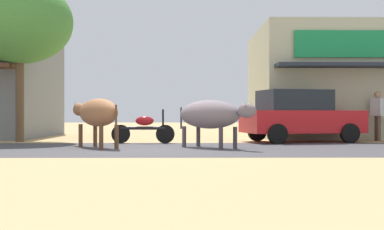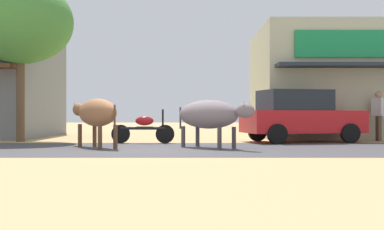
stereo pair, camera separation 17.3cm
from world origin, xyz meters
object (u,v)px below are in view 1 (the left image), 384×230
at_px(parked_motorcycle, 144,128).
at_px(cow_near_brown, 97,113).
at_px(pedestrian_by_shop, 378,112).
at_px(cow_far_dark, 211,115).
at_px(parked_hatchback_car, 300,116).
at_px(roadside_tree, 20,22).

bearing_deg(parked_motorcycle, cow_near_brown, -116.86).
distance_m(parked_motorcycle, pedestrian_by_shop, 7.68).
xyz_separation_m(parked_motorcycle, cow_near_brown, (-1.07, -2.10, 0.46)).
height_order(cow_near_brown, pedestrian_by_shop, pedestrian_by_shop).
distance_m(parked_motorcycle, cow_near_brown, 2.40).
bearing_deg(cow_far_dark, parked_hatchback_car, 44.38).
bearing_deg(cow_far_dark, pedestrian_by_shop, 31.49).
bearing_deg(parked_hatchback_car, cow_near_brown, -154.83).
relative_size(roadside_tree, parked_motorcycle, 2.71).
distance_m(roadside_tree, pedestrian_by_shop, 11.98).
height_order(parked_hatchback_car, cow_near_brown, parked_hatchback_car).
distance_m(parked_hatchback_car, cow_near_brown, 6.56).
relative_size(cow_far_dark, pedestrian_by_shop, 1.40).
distance_m(roadside_tree, cow_far_dark, 7.40).
bearing_deg(pedestrian_by_shop, parked_hatchback_car, -168.04).
bearing_deg(cow_far_dark, parked_motorcycle, 131.04).
xyz_separation_m(cow_far_dark, pedestrian_by_shop, (5.65, 3.46, 0.09)).
bearing_deg(roadside_tree, cow_near_brown, -45.91).
distance_m(parked_hatchback_car, parked_motorcycle, 4.93).
distance_m(cow_far_dark, pedestrian_by_shop, 6.62).
height_order(parked_motorcycle, pedestrian_by_shop, pedestrian_by_shop).
height_order(cow_near_brown, cow_far_dark, cow_near_brown).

